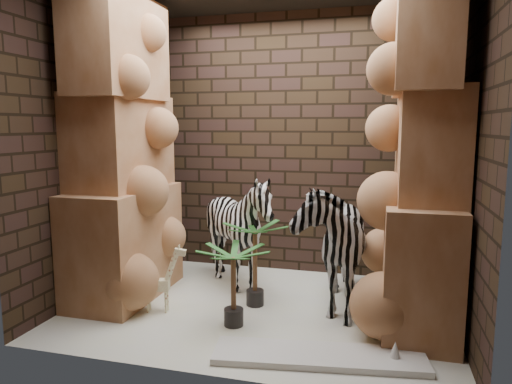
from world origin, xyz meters
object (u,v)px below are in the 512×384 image
(surfboard, at_px, (319,356))
(palm_front, at_px, (255,264))
(giraffe_toy, at_px, (157,277))
(palm_back, at_px, (233,286))
(zebra_left, at_px, (239,237))
(zebra_right, at_px, (331,231))

(surfboard, bearing_deg, palm_front, 121.10)
(giraffe_toy, distance_m, palm_back, 0.79)
(palm_back, bearing_deg, giraffe_toy, 172.00)
(zebra_left, xyz_separation_m, giraffe_toy, (-0.56, -0.79, -0.24))
(zebra_right, distance_m, palm_back, 1.09)
(palm_front, relative_size, surfboard, 0.52)
(zebra_right, distance_m, giraffe_toy, 1.69)
(zebra_left, relative_size, surfboard, 0.79)
(palm_back, xyz_separation_m, surfboard, (0.79, -0.40, -0.33))
(palm_front, height_order, palm_back, palm_front)
(zebra_right, height_order, surfboard, zebra_right)
(zebra_right, relative_size, surfboard, 0.93)
(giraffe_toy, bearing_deg, palm_back, -20.66)
(zebra_right, bearing_deg, zebra_left, 163.01)
(palm_back, bearing_deg, surfboard, -26.93)
(palm_front, bearing_deg, giraffe_toy, -155.46)
(zebra_right, xyz_separation_m, giraffe_toy, (-1.53, -0.58, -0.40))
(zebra_right, height_order, palm_front, zebra_right)
(zebra_right, height_order, giraffe_toy, zebra_right)
(zebra_right, relative_size, palm_back, 2.05)
(zebra_left, distance_m, palm_back, 0.95)
(zebra_right, relative_size, giraffe_toy, 2.22)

